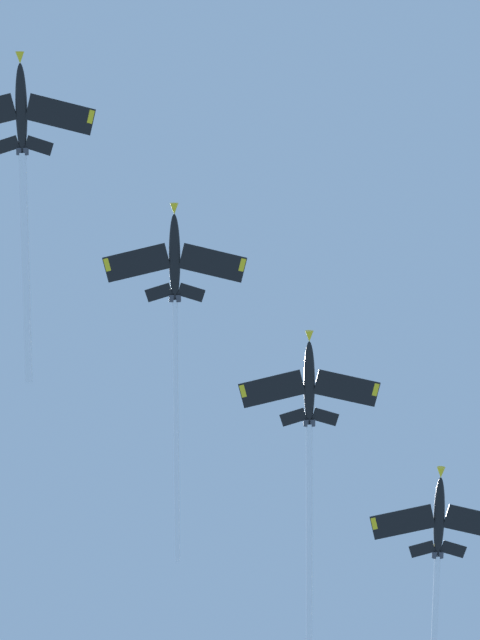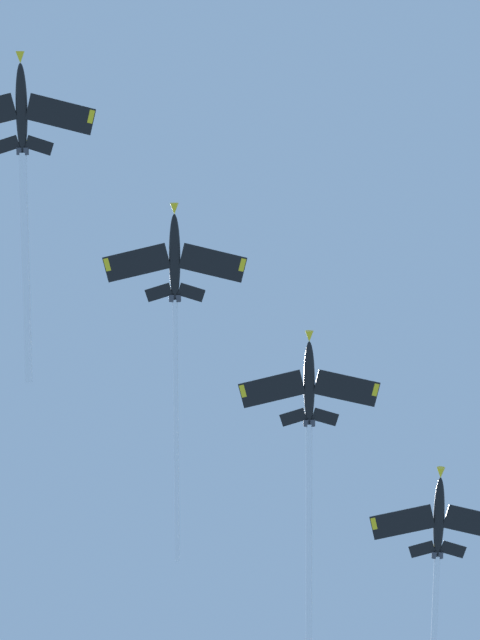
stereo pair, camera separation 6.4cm
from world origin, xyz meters
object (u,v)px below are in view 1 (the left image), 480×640
(jet_lead, at_px, (23,182))
(jet_second, at_px, (175,313))
(jet_fourth, at_px, (437,577))
(jet_third, at_px, (309,451))

(jet_lead, distance_m, jet_second, 27.63)
(jet_lead, distance_m, jet_fourth, 82.30)
(jet_lead, bearing_deg, jet_second, 14.29)
(jet_third, bearing_deg, jet_second, -161.36)
(jet_third, relative_size, jet_fourth, 1.01)
(jet_lead, bearing_deg, jet_third, 16.45)
(jet_lead, xyz_separation_m, jet_third, (52.44, 15.49, -7.22))
(jet_third, bearing_deg, jet_fourth, 18.30)
(jet_second, bearing_deg, jet_third, 18.64)
(jet_second, bearing_deg, jet_fourth, 18.47)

